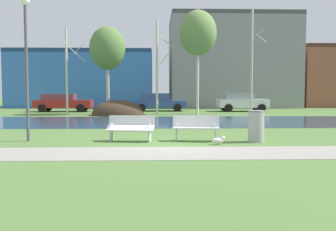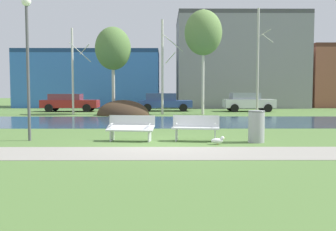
{
  "view_description": "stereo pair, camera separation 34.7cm",
  "coord_description": "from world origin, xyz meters",
  "px_view_note": "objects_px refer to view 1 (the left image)",
  "views": [
    {
      "loc": [
        -0.25,
        -12.09,
        1.74
      ],
      "look_at": [
        0.17,
        0.76,
        0.87
      ],
      "focal_mm": 40.18,
      "sensor_mm": 36.0,
      "label": 1
    },
    {
      "loc": [
        0.1,
        -12.1,
        1.74
      ],
      "look_at": [
        0.17,
        0.76,
        0.87
      ],
      "focal_mm": 40.18,
      "sensor_mm": 36.0,
      "label": 2
    }
  ],
  "objects_px": {
    "bench_right": "(196,127)",
    "bench_left": "(131,127)",
    "parked_van_nearest_red": "(63,102)",
    "parked_sedan_second_blue": "(158,102)",
    "parked_hatch_third_white": "(241,102)",
    "streetlamp": "(26,43)",
    "trash_bin": "(256,126)",
    "seagull": "(218,140)"
  },
  "relations": [
    {
      "from": "bench_left",
      "to": "trash_bin",
      "type": "relative_size",
      "value": 1.56
    },
    {
      "from": "trash_bin",
      "to": "parked_van_nearest_red",
      "type": "distance_m",
      "value": 21.2
    },
    {
      "from": "bench_left",
      "to": "trash_bin",
      "type": "xyz_separation_m",
      "value": [
        4.2,
        -0.35,
        0.08
      ]
    },
    {
      "from": "trash_bin",
      "to": "seagull",
      "type": "height_order",
      "value": "trash_bin"
    },
    {
      "from": "streetlamp",
      "to": "parked_van_nearest_red",
      "type": "relative_size",
      "value": 1.07
    },
    {
      "from": "streetlamp",
      "to": "parked_van_nearest_red",
      "type": "height_order",
      "value": "streetlamp"
    },
    {
      "from": "trash_bin",
      "to": "parked_van_nearest_red",
      "type": "xyz_separation_m",
      "value": [
        -10.87,
        18.19,
        0.21
      ]
    },
    {
      "from": "bench_right",
      "to": "trash_bin",
      "type": "bearing_deg",
      "value": -9.86
    },
    {
      "from": "bench_right",
      "to": "seagull",
      "type": "relative_size",
      "value": 3.56
    },
    {
      "from": "seagull",
      "to": "bench_left",
      "type": "bearing_deg",
      "value": 163.52
    },
    {
      "from": "trash_bin",
      "to": "parked_hatch_third_white",
      "type": "relative_size",
      "value": 0.26
    },
    {
      "from": "trash_bin",
      "to": "bench_right",
      "type": "bearing_deg",
      "value": 170.14
    },
    {
      "from": "trash_bin",
      "to": "parked_hatch_third_white",
      "type": "xyz_separation_m",
      "value": [
        3.66,
        18.11,
        0.25
      ]
    },
    {
      "from": "bench_left",
      "to": "seagull",
      "type": "height_order",
      "value": "bench_left"
    },
    {
      "from": "bench_right",
      "to": "seagull",
      "type": "bearing_deg",
      "value": -52.78
    },
    {
      "from": "seagull",
      "to": "parked_sedan_second_blue",
      "type": "distance_m",
      "value": 19.47
    },
    {
      "from": "seagull",
      "to": "trash_bin",
      "type": "bearing_deg",
      "value": 20.34
    },
    {
      "from": "parked_van_nearest_red",
      "to": "streetlamp",
      "type": "bearing_deg",
      "value": -79.85
    },
    {
      "from": "parked_sedan_second_blue",
      "to": "trash_bin",
      "type": "bearing_deg",
      "value": -80.48
    },
    {
      "from": "bench_right",
      "to": "parked_sedan_second_blue",
      "type": "bearing_deg",
      "value": 93.63
    },
    {
      "from": "bench_right",
      "to": "parked_hatch_third_white",
      "type": "bearing_deg",
      "value": 72.35
    },
    {
      "from": "seagull",
      "to": "parked_hatch_third_white",
      "type": "bearing_deg",
      "value": 74.93
    },
    {
      "from": "parked_hatch_third_white",
      "to": "streetlamp",
      "type": "bearing_deg",
      "value": -122.81
    },
    {
      "from": "parked_van_nearest_red",
      "to": "parked_hatch_third_white",
      "type": "relative_size",
      "value": 1.12
    },
    {
      "from": "bench_left",
      "to": "bench_right",
      "type": "bearing_deg",
      "value": 0.0
    },
    {
      "from": "parked_van_nearest_red",
      "to": "parked_sedan_second_blue",
      "type": "bearing_deg",
      "value": 5.07
    },
    {
      "from": "bench_right",
      "to": "bench_left",
      "type": "bearing_deg",
      "value": 180.0
    },
    {
      "from": "parked_hatch_third_white",
      "to": "parked_van_nearest_red",
      "type": "bearing_deg",
      "value": 179.67
    },
    {
      "from": "bench_left",
      "to": "trash_bin",
      "type": "bearing_deg",
      "value": -4.7
    },
    {
      "from": "bench_right",
      "to": "parked_van_nearest_red",
      "type": "xyz_separation_m",
      "value": [
        -8.89,
        17.85,
        0.29
      ]
    },
    {
      "from": "parked_van_nearest_red",
      "to": "parked_hatch_third_white",
      "type": "distance_m",
      "value": 14.54
    },
    {
      "from": "bench_left",
      "to": "streetlamp",
      "type": "xyz_separation_m",
      "value": [
        -3.5,
        0.13,
        2.83
      ]
    },
    {
      "from": "parked_sedan_second_blue",
      "to": "parked_hatch_third_white",
      "type": "bearing_deg",
      "value": -6.41
    },
    {
      "from": "streetlamp",
      "to": "parked_sedan_second_blue",
      "type": "bearing_deg",
      "value": 76.14
    },
    {
      "from": "bench_left",
      "to": "parked_van_nearest_red",
      "type": "height_order",
      "value": "parked_van_nearest_red"
    },
    {
      "from": "seagull",
      "to": "parked_sedan_second_blue",
      "type": "bearing_deg",
      "value": 95.36
    },
    {
      "from": "parked_sedan_second_blue",
      "to": "parked_hatch_third_white",
      "type": "xyz_separation_m",
      "value": [
        6.83,
        -0.77,
        0.02
      ]
    },
    {
      "from": "seagull",
      "to": "bench_right",
      "type": "bearing_deg",
      "value": 127.22
    },
    {
      "from": "trash_bin",
      "to": "parked_hatch_third_white",
      "type": "height_order",
      "value": "parked_hatch_third_white"
    },
    {
      "from": "bench_left",
      "to": "parked_van_nearest_red",
      "type": "relative_size",
      "value": 0.37
    },
    {
      "from": "parked_van_nearest_red",
      "to": "bench_right",
      "type": "bearing_deg",
      "value": -63.53
    },
    {
      "from": "trash_bin",
      "to": "parked_sedan_second_blue",
      "type": "xyz_separation_m",
      "value": [
        -3.16,
        18.88,
        0.23
      ]
    }
  ]
}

